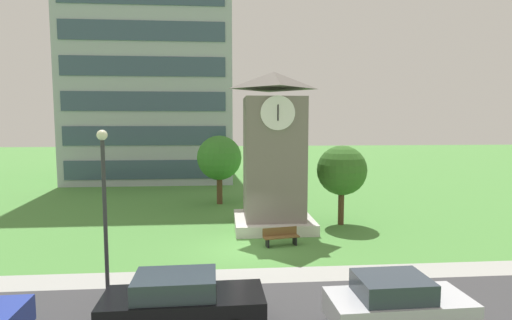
{
  "coord_description": "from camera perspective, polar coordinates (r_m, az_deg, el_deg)",
  "views": [
    {
      "loc": [
        -1.01,
        -18.93,
        6.19
      ],
      "look_at": [
        0.93,
        4.88,
        3.85
      ],
      "focal_mm": 28.13,
      "sensor_mm": 36.0,
      "label": 1
    }
  ],
  "objects": [
    {
      "name": "parked_car_silver",
      "position": [
        13.11,
        19.36,
        -18.73
      ],
      "size": [
        4.12,
        2.08,
        1.69
      ],
      "color": "silver",
      "rests_on": "ground"
    },
    {
      "name": "street_lamp",
      "position": [
        14.86,
        -20.77,
        -4.61
      ],
      "size": [
        0.36,
        0.36,
        5.89
      ],
      "color": "#333338",
      "rests_on": "ground"
    },
    {
      "name": "clock_tower",
      "position": [
        23.09,
        2.52,
        0.02
      ],
      "size": [
        4.49,
        4.49,
        8.95
      ],
      "color": "slate",
      "rests_on": "ground"
    },
    {
      "name": "parked_car_black",
      "position": [
        12.76,
        -10.51,
        -19.17
      ],
      "size": [
        4.8,
        2.09,
        1.69
      ],
      "color": "black",
      "rests_on": "ground"
    },
    {
      "name": "tree_near_tower",
      "position": [
        24.3,
        12.1,
        -1.49
      ],
      "size": [
        2.95,
        2.95,
        4.75
      ],
      "color": "#513823",
      "rests_on": "ground"
    },
    {
      "name": "park_bench",
      "position": [
        20.33,
        3.54,
        -10.79
      ],
      "size": [
        1.86,
        0.83,
        0.88
      ],
      "color": "brown",
      "rests_on": "ground"
    },
    {
      "name": "office_building",
      "position": [
        46.14,
        -14.2,
        15.67
      ],
      "size": [
        16.34,
        13.21,
        28.8
      ],
      "color": "#9EA8B2",
      "rests_on": "ground"
    },
    {
      "name": "tree_by_building",
      "position": [
        29.8,
        -5.24,
        0.27
      ],
      "size": [
        3.3,
        3.3,
        5.12
      ],
      "color": "#513823",
      "rests_on": "ground"
    },
    {
      "name": "kerb_strip",
      "position": [
        16.71,
        -0.9,
        -16.14
      ],
      "size": [
        120.0,
        1.6,
        0.01
      ],
      "primitive_type": "cube",
      "color": "#9E9E99",
      "rests_on": "ground"
    },
    {
      "name": "ground_plane",
      "position": [
        19.94,
        -1.56,
        -12.5
      ],
      "size": [
        160.0,
        160.0,
        0.0
      ],
      "primitive_type": "plane",
      "color": "#4C893D"
    }
  ]
}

